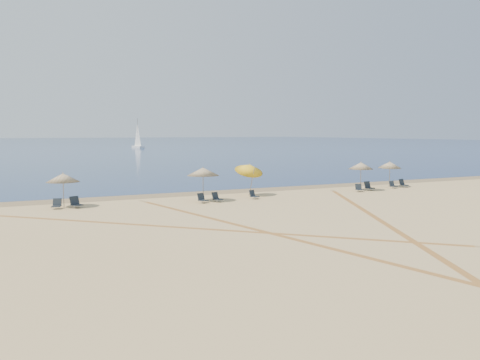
# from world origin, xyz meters

# --- Properties ---
(ground) EXTENTS (160.00, 160.00, 0.00)m
(ground) POSITION_xyz_m (0.00, 0.00, 0.00)
(ground) COLOR tan
(ground) RESTS_ON ground
(ocean) EXTENTS (500.00, 500.00, 0.00)m
(ocean) POSITION_xyz_m (0.00, 225.00, 0.01)
(ocean) COLOR #0C2151
(ocean) RESTS_ON ground
(wet_sand) EXTENTS (500.00, 500.00, 0.00)m
(wet_sand) POSITION_xyz_m (0.00, 24.00, 0.00)
(wet_sand) COLOR olive
(wet_sand) RESTS_ON ground
(umbrella_1) EXTENTS (2.08, 2.08, 2.23)m
(umbrella_1) POSITION_xyz_m (-12.16, 20.72, 1.89)
(umbrella_1) COLOR gray
(umbrella_1) RESTS_ON ground
(umbrella_2) EXTENTS (2.23, 2.23, 2.40)m
(umbrella_2) POSITION_xyz_m (-3.10, 19.47, 2.06)
(umbrella_2) COLOR gray
(umbrella_2) RESTS_ON ground
(umbrella_3) EXTENTS (2.13, 2.18, 2.77)m
(umbrella_3) POSITION_xyz_m (1.11, 20.68, 2.10)
(umbrella_3) COLOR gray
(umbrella_3) RESTS_ON ground
(umbrella_4) EXTENTS (2.03, 2.03, 2.37)m
(umbrella_4) POSITION_xyz_m (10.92, 19.81, 2.03)
(umbrella_4) COLOR gray
(umbrella_4) RESTS_ON ground
(umbrella_5) EXTENTS (1.99, 2.01, 2.27)m
(umbrella_5) POSITION_xyz_m (14.94, 20.86, 1.93)
(umbrella_5) COLOR gray
(umbrella_5) RESTS_ON ground
(chair_1) EXTENTS (0.71, 0.76, 0.64)m
(chair_1) POSITION_xyz_m (-12.64, 20.22, 0.28)
(chair_1) COLOR black
(chair_1) RESTS_ON ground
(chair_2) EXTENTS (0.83, 0.88, 0.73)m
(chair_2) POSITION_xyz_m (-11.51, 20.11, 0.32)
(chair_2) COLOR black
(chair_2) RESTS_ON ground
(chair_3) EXTENTS (0.70, 0.76, 0.65)m
(chair_3) POSITION_xyz_m (-3.47, 18.74, 0.29)
(chair_3) COLOR black
(chair_3) RESTS_ON ground
(chair_4) EXTENTS (0.76, 0.81, 0.66)m
(chair_4) POSITION_xyz_m (-2.40, 18.75, 0.29)
(chair_4) COLOR black
(chair_4) RESTS_ON ground
(chair_5) EXTENTS (0.72, 0.77, 0.63)m
(chair_5) POSITION_xyz_m (0.62, 19.04, 0.28)
(chair_5) COLOR black
(chair_5) RESTS_ON ground
(chair_6) EXTENTS (0.69, 0.74, 0.63)m
(chair_6) POSITION_xyz_m (10.28, 19.21, 0.28)
(chair_6) COLOR black
(chair_6) RESTS_ON ground
(chair_7) EXTENTS (0.67, 0.76, 0.73)m
(chair_7) POSITION_xyz_m (11.61, 19.61, 0.32)
(chair_7) COLOR black
(chair_7) RESTS_ON ground
(chair_8) EXTENTS (0.52, 0.60, 0.61)m
(chair_8) POSITION_xyz_m (14.54, 19.97, 0.27)
(chair_8) COLOR black
(chair_8) RESTS_ON ground
(chair_9) EXTENTS (0.70, 0.78, 0.71)m
(chair_9) POSITION_xyz_m (15.86, 20.14, 0.31)
(chair_9) COLOR black
(chair_9) RESTS_ON ground
(sailboat_0) EXTENTS (2.38, 6.12, 8.89)m
(sailboat_0) POSITION_xyz_m (22.88, 135.56, 2.69)
(sailboat_0) COLOR white
(sailboat_0) RESTS_ON ocean
(tire_tracks) EXTENTS (49.59, 42.06, 0.00)m
(tire_tracks) POSITION_xyz_m (-3.16, 8.83, 0.00)
(tire_tracks) COLOR tan
(tire_tracks) RESTS_ON ground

